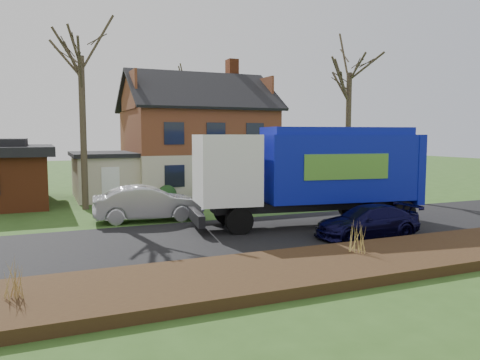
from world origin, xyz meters
name	(u,v)px	position (x,y,z in m)	size (l,w,h in m)	color
ground	(259,234)	(0.00, 0.00, 0.00)	(120.00, 120.00, 0.00)	#2C4D19
road	(259,234)	(0.00, 0.00, 0.01)	(80.00, 7.00, 0.02)	black
mulch_verge	(337,264)	(0.00, -5.30, 0.15)	(80.00, 3.50, 0.30)	black
main_house	(190,133)	(1.49, 13.91, 4.03)	(12.95, 8.95, 9.26)	beige
garbage_truck	(314,169)	(3.00, 0.80, 2.44)	(10.16, 4.06, 4.23)	black
silver_sedan	(148,203)	(-3.39, 4.61, 0.80)	(1.69, 4.86, 1.60)	#AEB0B6
navy_wagon	(367,221)	(3.59, -2.13, 0.61)	(1.71, 4.20, 1.22)	black
tree_front_west	(80,33)	(-5.72, 9.22, 9.10)	(3.71, 3.71, 11.04)	#453A29
tree_front_east	(350,53)	(11.08, 9.47, 9.27)	(4.11, 4.11, 11.40)	#423828
tree_back	(187,81)	(4.10, 23.01, 8.55)	(3.24, 3.24, 10.25)	#433A28
grass_clump_west	(14,277)	(-8.46, -5.24, 0.79)	(0.37, 0.30, 0.97)	#9F7F46
grass_clump_mid	(358,237)	(1.08, -4.85, 0.78)	(0.35, 0.28, 0.96)	tan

